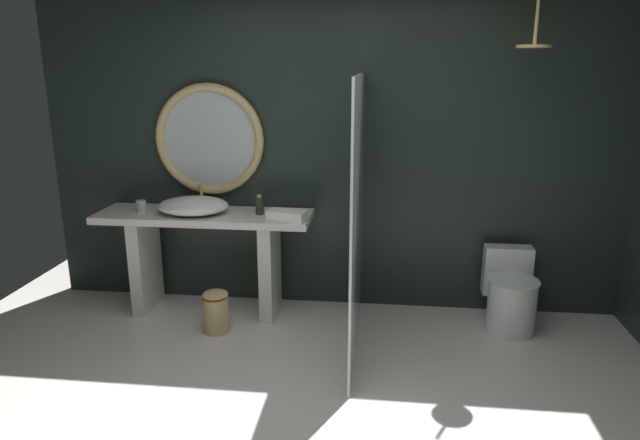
% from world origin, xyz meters
% --- Properties ---
extents(ground_plane, '(5.76, 5.76, 0.00)m').
position_xyz_m(ground_plane, '(0.00, 0.00, 0.00)').
color(ground_plane, silver).
extents(back_wall_panel, '(4.80, 0.10, 2.60)m').
position_xyz_m(back_wall_panel, '(0.00, 1.90, 1.30)').
color(back_wall_panel, '#1E2823').
rests_on(back_wall_panel, ground_plane).
extents(vanity_counter, '(1.71, 0.51, 0.84)m').
position_xyz_m(vanity_counter, '(-1.02, 1.58, 0.56)').
color(vanity_counter, silver).
rests_on(vanity_counter, ground_plane).
extents(vessel_sink, '(0.56, 0.46, 0.22)m').
position_xyz_m(vessel_sink, '(-1.09, 1.55, 0.90)').
color(vessel_sink, white).
rests_on(vessel_sink, vanity_counter).
extents(tumbler_cup, '(0.08, 0.08, 0.09)m').
position_xyz_m(tumbler_cup, '(-1.53, 1.57, 0.88)').
color(tumbler_cup, silver).
rests_on(tumbler_cup, vanity_counter).
extents(soap_dispenser, '(0.07, 0.07, 0.16)m').
position_xyz_m(soap_dispenser, '(-0.57, 1.59, 0.91)').
color(soap_dispenser, '#282D28').
rests_on(soap_dispenser, vanity_counter).
extents(round_wall_mirror, '(0.90, 0.07, 0.90)m').
position_xyz_m(round_wall_mirror, '(-1.02, 1.81, 1.39)').
color(round_wall_mirror, tan).
extents(shower_glass_panel, '(0.02, 1.44, 1.92)m').
position_xyz_m(shower_glass_panel, '(0.22, 1.13, 0.96)').
color(shower_glass_panel, silver).
rests_on(shower_glass_panel, ground_plane).
extents(rain_shower_head, '(0.24, 0.24, 0.41)m').
position_xyz_m(rain_shower_head, '(1.38, 1.47, 2.13)').
color(rain_shower_head, tan).
extents(toilet, '(0.38, 0.53, 0.60)m').
position_xyz_m(toilet, '(1.39, 1.53, 0.27)').
color(toilet, white).
rests_on(toilet, ground_plane).
extents(waste_bin, '(0.20, 0.20, 0.33)m').
position_xyz_m(waste_bin, '(-0.84, 1.20, 0.17)').
color(waste_bin, tan).
rests_on(waste_bin, ground_plane).
extents(folded_hand_towel, '(0.31, 0.21, 0.08)m').
position_xyz_m(folded_hand_towel, '(-0.32, 1.42, 0.88)').
color(folded_hand_towel, silver).
rests_on(folded_hand_towel, vanity_counter).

